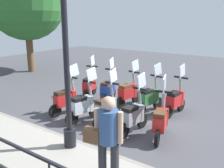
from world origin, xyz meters
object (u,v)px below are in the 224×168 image
scooter_near_0 (161,120)px  scooter_near_4 (66,99)px  scooter_far_4 (90,85)px  pedestrian_with_bag (107,136)px  scooter_near_1 (133,115)px  scooter_far_0 (175,100)px  scooter_far_1 (150,97)px  lamp_post_near (66,59)px  scooter_far_3 (108,89)px  tree_large (26,1)px  scooter_near_3 (83,105)px  scooter_far_2 (128,92)px  scooter_near_2 (107,108)px

scooter_near_0 → scooter_near_4: bearing=77.4°
scooter_far_4 → pedestrian_with_bag: bearing=-154.8°
scooter_near_0 → scooter_near_1: size_ratio=1.00×
scooter_far_0 → scooter_far_4: same height
scooter_near_4 → scooter_far_1: size_ratio=1.00×
scooter_far_4 → scooter_near_4: bearing=178.3°
lamp_post_near → scooter_far_4: size_ratio=2.85×
scooter_near_4 → scooter_far_3: bearing=-2.7°
tree_large → scooter_near_3: (-3.61, -6.94, -3.26)m
tree_large → scooter_far_2: bearing=-103.4°
scooter_near_3 → scooter_far_1: size_ratio=1.00×
scooter_near_3 → scooter_far_1: same height
scooter_near_1 → scooter_far_1: same height
scooter_near_3 → scooter_far_2: same height
lamp_post_near → scooter_far_4: 4.30m
scooter_near_4 → scooter_far_2: 2.10m
scooter_far_1 → scooter_near_3: bearing=158.7°
scooter_near_2 → scooter_near_3: bearing=106.8°
scooter_near_3 → scooter_near_4: size_ratio=1.00×
scooter_far_3 → scooter_far_4: size_ratio=1.00×
lamp_post_near → pedestrian_with_bag: 1.91m
pedestrian_with_bag → scooter_far_2: pedestrian_with_bag is taller
scooter_near_1 → scooter_far_3: size_ratio=1.00×
scooter_far_0 → scooter_near_4: bearing=128.9°
scooter_far_0 → scooter_far_1: bearing=113.6°
scooter_far_3 → scooter_near_4: bearing=154.6°
tree_large → scooter_near_4: tree_large is taller
scooter_near_2 → scooter_far_1: same height
scooter_near_0 → scooter_far_0: (1.72, 0.28, 0.00)m
lamp_post_near → scooter_far_4: lamp_post_near is taller
scooter_near_1 → scooter_far_1: 1.61m
pedestrian_with_bag → scooter_near_0: pedestrian_with_bag is taller
scooter_far_2 → scooter_far_4: (-0.01, 1.68, 0.00)m
scooter_far_0 → pedestrian_with_bag: bearing=-169.3°
scooter_near_2 → scooter_near_0: bearing=-89.6°
lamp_post_near → tree_large: size_ratio=0.76×
scooter_far_2 → lamp_post_near: bearing=-161.3°
scooter_far_0 → scooter_near_1: bearing=172.1°
lamp_post_near → scooter_near_2: bearing=7.6°
scooter_near_2 → scooter_far_2: same height
scooter_near_0 → scooter_far_0: same height
scooter_far_1 → scooter_far_2: 0.87m
pedestrian_with_bag → scooter_near_2: pedestrian_with_bag is taller
scooter_near_1 → lamp_post_near: bearing=163.7°
scooter_near_4 → scooter_far_4: 1.79m
scooter_near_2 → scooter_near_4: same height
pedestrian_with_bag → scooter_near_3: bearing=36.1°
scooter_near_1 → scooter_far_1: (1.58, 0.32, 0.00)m
pedestrian_with_bag → scooter_far_3: 4.83m
tree_large → scooter_near_3: size_ratio=3.77×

